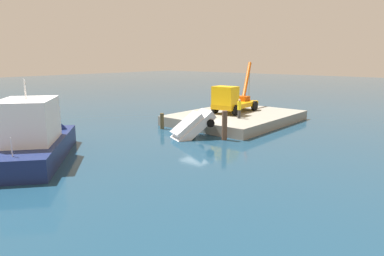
# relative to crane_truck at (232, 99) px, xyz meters

# --- Properties ---
(ground) EXTENTS (200.00, 200.00, 0.00)m
(ground) POSITION_rel_crane_truck_xyz_m (6.09, 0.58, -2.20)
(ground) COLOR navy
(dock) EXTENTS (12.40, 9.37, 0.90)m
(dock) POSITION_rel_crane_truck_xyz_m (0.10, 0.58, -1.76)
(dock) COLOR gray
(dock) RESTS_ON ground
(crane_truck) EXTENTS (8.61, 3.47, 4.91)m
(crane_truck) POSITION_rel_crane_truck_xyz_m (0.00, 0.00, 0.00)
(crane_truck) COLOR orange
(crane_truck) RESTS_ON dock
(dock_worker) EXTENTS (0.34, 0.34, 1.76)m
(dock_worker) POSITION_rel_crane_truck_xyz_m (2.37, 2.36, -0.41)
(dock_worker) COLOR #333333
(dock_worker) RESTS_ON dock
(salvaged_car) EXTENTS (4.47, 3.48, 3.34)m
(salvaged_car) POSITION_rel_crane_truck_xyz_m (8.29, 1.39, -1.57)
(salvaged_car) COLOR silver
(salvaged_car) RESTS_ON ground
(moored_yacht) EXTENTS (9.72, 10.61, 6.61)m
(moored_yacht) POSITION_rel_crane_truck_xyz_m (18.19, -3.13, -1.41)
(moored_yacht) COLOR navy
(moored_yacht) RESTS_ON ground
(piling_near) EXTENTS (0.34, 0.34, 1.42)m
(piling_near) POSITION_rel_crane_truck_xyz_m (7.13, -2.71, -1.50)
(piling_near) COLOR #4E4328
(piling_near) RESTS_ON ground
(piling_mid) EXTENTS (0.34, 0.34, 1.74)m
(piling_mid) POSITION_rel_crane_truck_xyz_m (6.86, 0.75, -1.34)
(piling_mid) COLOR brown
(piling_mid) RESTS_ON ground
(piling_far) EXTENTS (0.41, 0.41, 2.29)m
(piling_far) POSITION_rel_crane_truck_xyz_m (6.98, 3.98, -1.06)
(piling_far) COLOR brown
(piling_far) RESTS_ON ground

